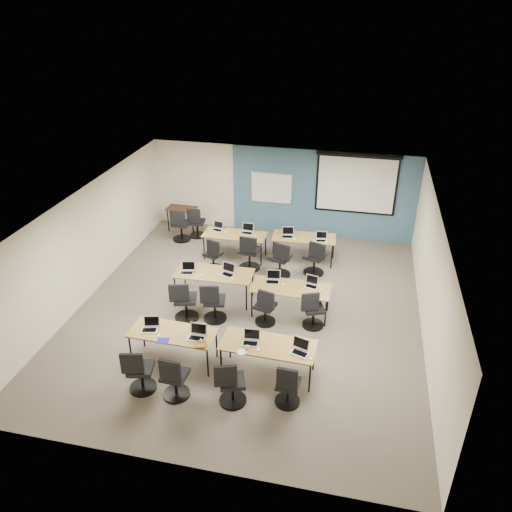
% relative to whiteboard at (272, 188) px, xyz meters
% --- Properties ---
extents(floor, '(8.00, 9.00, 0.02)m').
position_rel_whiteboard_xyz_m(floor, '(0.30, -4.43, -1.45)').
color(floor, '#6B6354').
rests_on(floor, ground).
extents(ceiling, '(8.00, 9.00, 0.02)m').
position_rel_whiteboard_xyz_m(ceiling, '(0.30, -4.43, 1.25)').
color(ceiling, white).
rests_on(ceiling, ground).
extents(wall_back, '(8.00, 0.04, 2.70)m').
position_rel_whiteboard_xyz_m(wall_back, '(0.30, 0.07, -0.10)').
color(wall_back, beige).
rests_on(wall_back, ground).
extents(wall_front, '(8.00, 0.04, 2.70)m').
position_rel_whiteboard_xyz_m(wall_front, '(0.30, -8.93, -0.10)').
color(wall_front, beige).
rests_on(wall_front, ground).
extents(wall_left, '(0.04, 9.00, 2.70)m').
position_rel_whiteboard_xyz_m(wall_left, '(-3.70, -4.43, -0.10)').
color(wall_left, beige).
rests_on(wall_left, ground).
extents(wall_right, '(0.04, 9.00, 2.70)m').
position_rel_whiteboard_xyz_m(wall_right, '(4.30, -4.43, -0.10)').
color(wall_right, beige).
rests_on(wall_right, ground).
extents(blue_accent_panel, '(5.50, 0.04, 2.70)m').
position_rel_whiteboard_xyz_m(blue_accent_panel, '(1.55, 0.04, -0.10)').
color(blue_accent_panel, '#3D5977').
rests_on(blue_accent_panel, wall_back).
extents(whiteboard, '(1.28, 0.03, 0.98)m').
position_rel_whiteboard_xyz_m(whiteboard, '(0.00, 0.00, 0.00)').
color(whiteboard, silver).
rests_on(whiteboard, wall_back).
extents(projector_screen, '(2.40, 0.10, 1.82)m').
position_rel_whiteboard_xyz_m(projector_screen, '(2.50, -0.02, 0.44)').
color(projector_screen, black).
rests_on(projector_screen, wall_back).
extents(training_table_front_left, '(1.74, 0.73, 0.73)m').
position_rel_whiteboard_xyz_m(training_table_front_left, '(-0.75, -6.52, -0.77)').
color(training_table_front_left, '#985F33').
rests_on(training_table_front_left, floor).
extents(training_table_front_right, '(1.85, 0.77, 0.73)m').
position_rel_whiteboard_xyz_m(training_table_front_right, '(1.20, -6.49, -0.76)').
color(training_table_front_right, brown).
rests_on(training_table_front_right, floor).
extents(training_table_mid_left, '(1.90, 0.79, 0.73)m').
position_rel_whiteboard_xyz_m(training_table_mid_left, '(-0.62, -4.08, -0.76)').
color(training_table_mid_left, '#A66B2E').
rests_on(training_table_mid_left, floor).
extents(training_table_mid_right, '(1.82, 0.76, 0.73)m').
position_rel_whiteboard_xyz_m(training_table_mid_right, '(1.30, -4.33, -0.76)').
color(training_table_mid_right, brown).
rests_on(training_table_mid_right, floor).
extents(training_table_back_left, '(1.76, 0.73, 0.73)m').
position_rel_whiteboard_xyz_m(training_table_back_left, '(-0.67, -1.90, -0.77)').
color(training_table_back_left, '#A7773E').
rests_on(training_table_back_left, floor).
extents(training_table_back_right, '(1.74, 0.72, 0.73)m').
position_rel_whiteboard_xyz_m(training_table_back_right, '(1.25, -1.65, -0.77)').
color(training_table_back_right, brown).
rests_on(training_table_back_right, floor).
extents(laptop_0, '(0.32, 0.27, 0.25)m').
position_rel_whiteboard_xyz_m(laptop_0, '(-1.22, -6.52, -0.66)').
color(laptop_0, '#A5A5A8').
rests_on(laptop_0, training_table_front_left).
extents(mouse_0, '(0.08, 0.11, 0.04)m').
position_rel_whiteboard_xyz_m(mouse_0, '(-0.97, -6.70, -0.71)').
color(mouse_0, white).
rests_on(mouse_0, training_table_front_left).
extents(task_chair_0, '(0.52, 0.52, 1.00)m').
position_rel_whiteboard_xyz_m(task_chair_0, '(-1.07, -7.47, -1.04)').
color(task_chair_0, black).
rests_on(task_chair_0, floor).
extents(laptop_1, '(0.34, 0.29, 0.26)m').
position_rel_whiteboard_xyz_m(laptop_1, '(-0.21, -6.56, -0.66)').
color(laptop_1, silver).
rests_on(laptop_1, training_table_front_left).
extents(mouse_1, '(0.08, 0.10, 0.03)m').
position_rel_whiteboard_xyz_m(mouse_1, '(-0.11, -6.66, -0.71)').
color(mouse_1, white).
rests_on(mouse_1, training_table_front_left).
extents(task_chair_1, '(0.51, 0.51, 0.99)m').
position_rel_whiteboard_xyz_m(task_chair_1, '(-0.37, -7.50, -1.04)').
color(task_chair_1, black).
rests_on(task_chair_1, floor).
extents(laptop_2, '(0.32, 0.27, 0.24)m').
position_rel_whiteboard_xyz_m(laptop_2, '(0.86, -6.49, -0.66)').
color(laptop_2, silver).
rests_on(laptop_2, training_table_front_right).
extents(mouse_2, '(0.07, 0.11, 0.04)m').
position_rel_whiteboard_xyz_m(mouse_2, '(1.04, -6.69, -0.71)').
color(mouse_2, white).
rests_on(mouse_2, training_table_front_right).
extents(task_chair_2, '(0.53, 0.51, 0.99)m').
position_rel_whiteboard_xyz_m(task_chair_2, '(0.70, -7.42, -1.04)').
color(task_chair_2, black).
rests_on(task_chair_2, floor).
extents(laptop_3, '(0.33, 0.28, 0.25)m').
position_rel_whiteboard_xyz_m(laptop_3, '(1.83, -6.57, -0.66)').
color(laptop_3, '#ABABB1').
rests_on(laptop_3, training_table_front_right).
extents(mouse_3, '(0.07, 0.09, 0.03)m').
position_rel_whiteboard_xyz_m(mouse_3, '(2.05, -6.74, -0.71)').
color(mouse_3, white).
rests_on(mouse_3, training_table_front_right).
extents(task_chair_3, '(0.47, 0.47, 0.96)m').
position_rel_whiteboard_xyz_m(task_chair_3, '(1.71, -7.23, -1.06)').
color(task_chair_3, black).
rests_on(task_chair_3, floor).
extents(laptop_4, '(0.33, 0.28, 0.25)m').
position_rel_whiteboard_xyz_m(laptop_4, '(-1.25, -4.19, -0.66)').
color(laptop_4, silver).
rests_on(laptop_4, training_table_mid_left).
extents(mouse_4, '(0.07, 0.10, 0.03)m').
position_rel_whiteboard_xyz_m(mouse_4, '(-0.88, -4.28, -0.71)').
color(mouse_4, white).
rests_on(mouse_4, training_table_mid_left).
extents(task_chair_4, '(0.56, 0.56, 1.03)m').
position_rel_whiteboard_xyz_m(task_chair_4, '(-1.03, -5.08, -1.02)').
color(task_chair_4, black).
rests_on(task_chair_4, floor).
extents(laptop_5, '(0.34, 0.29, 0.26)m').
position_rel_whiteboard_xyz_m(laptop_5, '(-0.28, -4.05, -0.66)').
color(laptop_5, '#B6B6B6').
rests_on(laptop_5, training_table_mid_left).
extents(mouse_5, '(0.09, 0.11, 0.03)m').
position_rel_whiteboard_xyz_m(mouse_5, '(-0.11, -4.27, -0.71)').
color(mouse_5, white).
rests_on(mouse_5, training_table_mid_left).
extents(task_chair_5, '(0.53, 0.53, 1.01)m').
position_rel_whiteboard_xyz_m(task_chair_5, '(-0.37, -4.97, -1.03)').
color(task_chair_5, black).
rests_on(task_chair_5, floor).
extents(laptop_6, '(0.33, 0.28, 0.25)m').
position_rel_whiteboard_xyz_m(laptop_6, '(0.85, -4.16, -0.66)').
color(laptop_6, silver).
rests_on(laptop_6, training_table_mid_right).
extents(mouse_6, '(0.09, 0.11, 0.04)m').
position_rel_whiteboard_xyz_m(mouse_6, '(1.12, -4.27, -0.71)').
color(mouse_6, white).
rests_on(mouse_6, training_table_mid_right).
extents(task_chair_6, '(0.48, 0.48, 0.96)m').
position_rel_whiteboard_xyz_m(task_chair_6, '(0.82, -4.86, -1.06)').
color(task_chair_6, black).
rests_on(task_chair_6, floor).
extents(laptop_7, '(0.30, 0.26, 0.23)m').
position_rel_whiteboard_xyz_m(laptop_7, '(1.76, -4.16, -0.66)').
color(laptop_7, '#BDBDBF').
rests_on(laptop_7, training_table_mid_right).
extents(mouse_7, '(0.07, 0.10, 0.03)m').
position_rel_whiteboard_xyz_m(mouse_7, '(2.00, -4.27, -0.71)').
color(mouse_7, white).
rests_on(mouse_7, training_table_mid_right).
extents(task_chair_7, '(0.52, 0.49, 0.97)m').
position_rel_whiteboard_xyz_m(task_chair_7, '(1.87, -4.74, -1.05)').
color(task_chair_7, black).
rests_on(task_chair_7, floor).
extents(laptop_8, '(0.30, 0.25, 0.23)m').
position_rel_whiteboard_xyz_m(laptop_8, '(-1.21, -1.72, -0.66)').
color(laptop_8, silver).
rests_on(laptop_8, training_table_back_left).
extents(mouse_8, '(0.09, 0.12, 0.04)m').
position_rel_whiteboard_xyz_m(mouse_8, '(-0.94, -1.85, -0.71)').
color(mouse_8, white).
rests_on(mouse_8, training_table_back_left).
extents(task_chair_8, '(0.49, 0.47, 0.96)m').
position_rel_whiteboard_xyz_m(task_chair_8, '(-1.06, -2.72, -1.06)').
color(task_chair_8, black).
rests_on(task_chair_8, floor).
extents(laptop_9, '(0.33, 0.28, 0.25)m').
position_rel_whiteboard_xyz_m(laptop_9, '(-0.35, -1.72, -0.66)').
color(laptop_9, silver).
rests_on(laptop_9, training_table_back_left).
extents(mouse_9, '(0.09, 0.11, 0.04)m').
position_rel_whiteboard_xyz_m(mouse_9, '(-0.09, -1.91, -0.71)').
color(mouse_9, white).
rests_on(mouse_9, training_table_back_left).
extents(task_chair_9, '(0.58, 0.58, 1.06)m').
position_rel_whiteboard_xyz_m(task_chair_9, '(-0.12, -2.49, -1.01)').
color(task_chair_9, black).
rests_on(task_chair_9, floor).
extents(laptop_10, '(0.33, 0.28, 0.25)m').
position_rel_whiteboard_xyz_m(laptop_10, '(0.79, -1.71, -0.66)').
color(laptop_10, '#B3B3B7').
rests_on(laptop_10, training_table_back_right).
extents(mouse_10, '(0.07, 0.10, 0.04)m').
position_rel_whiteboard_xyz_m(mouse_10, '(1.02, -1.85, -0.71)').
color(mouse_10, white).
rests_on(mouse_10, training_table_back_right).
extents(task_chair_10, '(0.60, 0.58, 1.05)m').
position_rel_whiteboard_xyz_m(task_chair_10, '(0.77, -2.68, -1.01)').
color(task_chair_10, black).
rests_on(task_chair_10, floor).
extents(laptop_11, '(0.30, 0.26, 0.23)m').
position_rel_whiteboard_xyz_m(laptop_11, '(1.73, -1.76, -0.66)').
color(laptop_11, silver).
rests_on(laptop_11, training_table_back_right).
extents(mouse_11, '(0.08, 0.10, 0.03)m').
position_rel_whiteboard_xyz_m(mouse_11, '(1.88, -1.87, -0.71)').
color(mouse_11, white).
rests_on(mouse_11, training_table_back_right).
extents(task_chair_11, '(0.57, 0.55, 1.02)m').
position_rel_whiteboard_xyz_m(task_chair_11, '(1.65, -2.37, -1.03)').
color(task_chair_11, black).
rests_on(task_chair_11, floor).
extents(blue_mousepad, '(0.26, 0.23, 0.01)m').
position_rel_whiteboard_xyz_m(blue_mousepad, '(-0.82, -6.83, -0.72)').
color(blue_mousepad, navy).
rests_on(blue_mousepad, training_table_front_left).
extents(snack_bowl, '(0.32, 0.32, 0.06)m').
position_rel_whiteboard_xyz_m(snack_bowl, '(-0.06, -6.81, -0.69)').
color(snack_bowl, brown).
rests_on(snack_bowl, training_table_front_left).
extents(snack_plate, '(0.19, 0.19, 0.01)m').
position_rel_whiteboard_xyz_m(snack_plate, '(0.75, -6.83, -0.71)').
color(snack_plate, white).
rests_on(snack_plate, training_table_front_right).
extents(coffee_cup, '(0.08, 0.08, 0.05)m').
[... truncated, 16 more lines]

